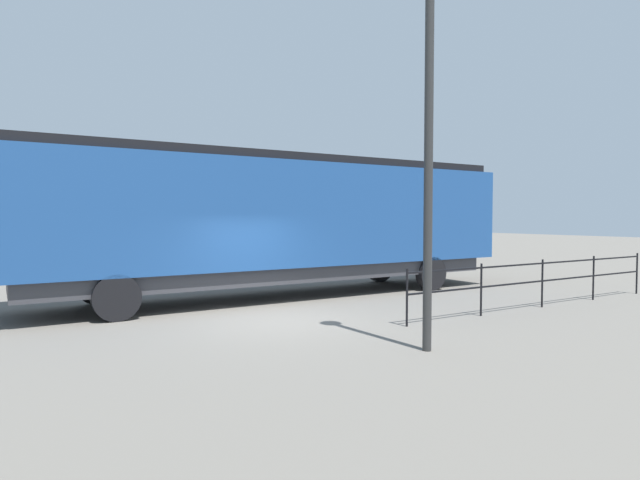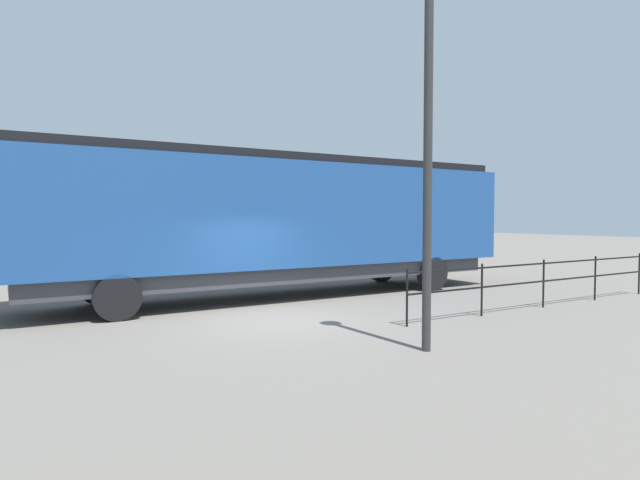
# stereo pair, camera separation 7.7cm
# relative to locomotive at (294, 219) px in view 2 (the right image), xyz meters

# --- Properties ---
(ground_plane) EXTENTS (120.00, 120.00, 0.00)m
(ground_plane) POSITION_rel_locomotive_xyz_m (3.29, -2.24, -2.37)
(ground_plane) COLOR #666059
(locomotive) EXTENTS (3.04, 15.41, 4.23)m
(locomotive) POSITION_rel_locomotive_xyz_m (0.00, 0.00, 0.00)
(locomotive) COLOR navy
(locomotive) RESTS_ON ground_plane
(lamp_post) EXTENTS (0.48, 0.48, 7.03)m
(lamp_post) POSITION_rel_locomotive_xyz_m (7.16, -1.18, 2.34)
(lamp_post) COLOR #2D2D2D
(lamp_post) RESTS_ON ground_plane
(platform_fence) EXTENTS (0.05, 9.53, 1.28)m
(platform_fence) POSITION_rel_locomotive_xyz_m (5.37, 4.64, -1.53)
(platform_fence) COLOR black
(platform_fence) RESTS_ON ground_plane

